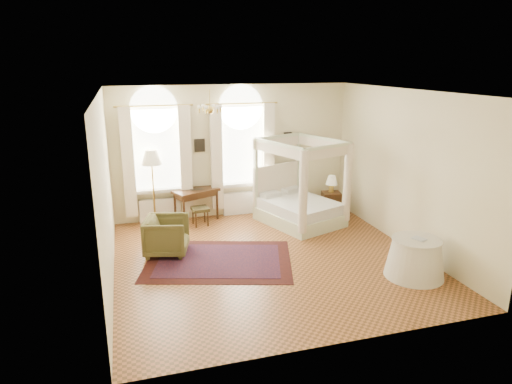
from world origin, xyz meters
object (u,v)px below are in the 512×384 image
nightstand (331,204)px  floor_lamp (152,161)px  canopy_bed (300,205)px  writing_desk (196,194)px  armchair (167,236)px  coffee_table (159,237)px  stool (200,210)px  side_table (415,258)px

nightstand → floor_lamp: (-4.38, 0.60, 1.26)m
canopy_bed → floor_lamp: (-3.42, 0.86, 1.11)m
floor_lamp → writing_desk: bearing=-0.0°
armchair → floor_lamp: (-0.11, 1.84, 1.19)m
writing_desk → floor_lamp: 1.35m
writing_desk → armchair: bearing=-116.3°
coffee_table → floor_lamp: bearing=88.5°
writing_desk → stool: bearing=-83.6°
writing_desk → side_table: writing_desk is taller
nightstand → stool: (-3.32, 0.27, 0.06)m
floor_lamp → side_table: 6.16m
side_table → floor_lamp: bearing=136.4°
nightstand → side_table: 3.57m
canopy_bed → armchair: 3.46m
nightstand → writing_desk: (-3.36, 0.60, 0.37)m
canopy_bed → stool: 2.43m
nightstand → writing_desk: writing_desk is taller
nightstand → floor_lamp: 4.59m
armchair → coffee_table: armchair is taller
armchair → side_table: size_ratio=0.80×
stool → coffee_table: bearing=-125.8°
armchair → coffee_table: 0.16m
armchair → stool: bearing=-17.4°
canopy_bed → writing_desk: bearing=160.3°
stool → armchair: 1.78m
writing_desk → floor_lamp: size_ratio=0.66×
writing_desk → side_table: (3.36, -4.17, -0.33)m
nightstand → canopy_bed: bearing=-164.8°
writing_desk → canopy_bed: bearing=-19.7°
writing_desk → coffee_table: size_ratio=1.75×
armchair → side_table: armchair is taller
writing_desk → floor_lamp: bearing=180.0°
side_table → writing_desk: bearing=128.9°
stool → side_table: side_table is taller
nightstand → armchair: (-4.27, -1.24, 0.07)m
nightstand → side_table: (-0.00, -3.57, 0.04)m
nightstand → writing_desk: size_ratio=0.52×
canopy_bed → floor_lamp: 3.70m
coffee_table → side_table: size_ratio=0.64×
coffee_table → nightstand: bearing=15.8°
coffee_table → floor_lamp: 2.20m
stool → coffee_table: stool is taller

